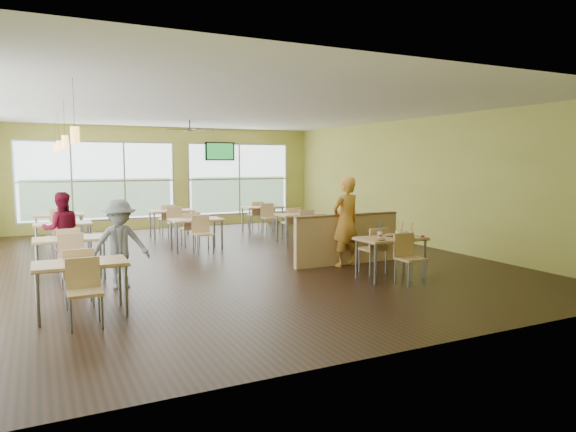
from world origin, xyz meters
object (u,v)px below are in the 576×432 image
object	(u,v)px
main_table	(391,244)
half_wall_divider	(347,239)
man_plaid	(346,222)
food_basket	(404,234)

from	to	relation	value
main_table	half_wall_divider	xyz separation A→B (m)	(0.00, 1.45, -0.11)
main_table	man_plaid	bearing A→B (deg)	96.10
half_wall_divider	man_plaid	distance (m)	0.44
man_plaid	food_basket	bearing A→B (deg)	102.60
main_table	man_plaid	size ratio (longest dim) A/B	0.84
man_plaid	food_basket	size ratio (longest dim) A/B	6.71
main_table	man_plaid	world-z (taller)	man_plaid
main_table	half_wall_divider	bearing A→B (deg)	90.00
main_table	half_wall_divider	world-z (taller)	half_wall_divider
half_wall_divider	man_plaid	world-z (taller)	man_plaid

